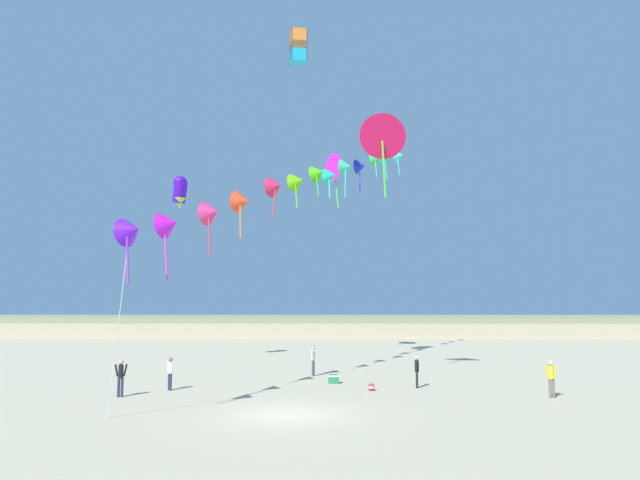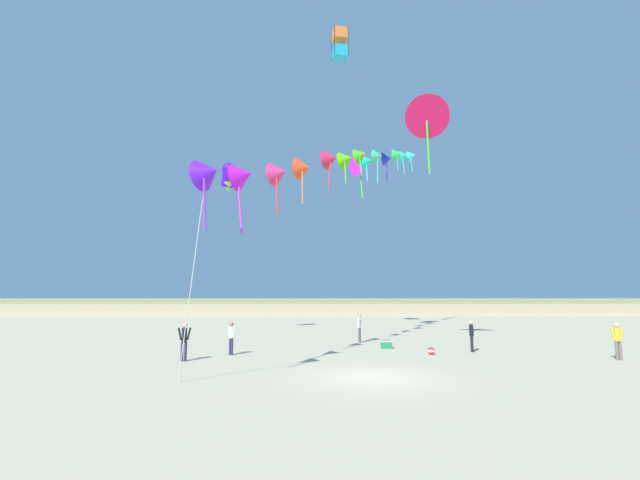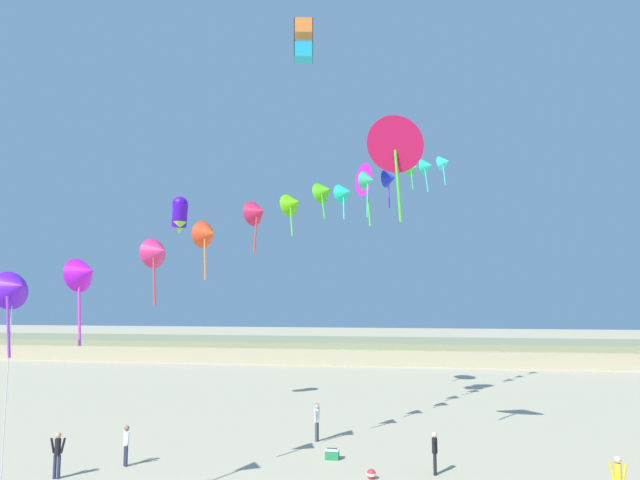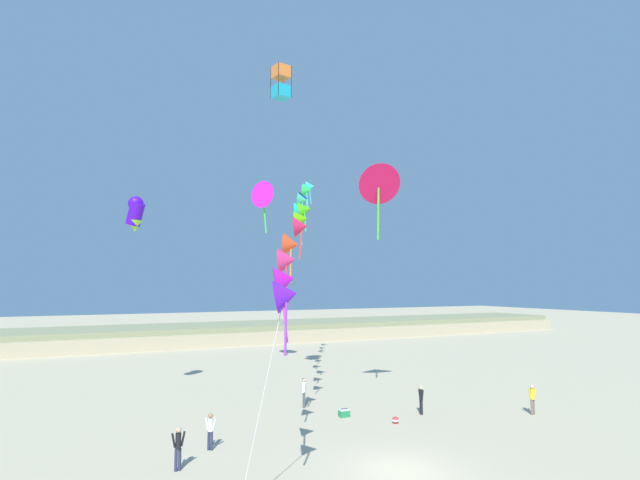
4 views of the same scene
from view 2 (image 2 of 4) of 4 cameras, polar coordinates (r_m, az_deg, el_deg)
ground_plane at (r=16.23m, az=7.11°, el=-17.73°), size 240.00×240.00×0.00m
dune_ridge at (r=64.01m, az=0.75°, el=-8.80°), size 120.00×12.95×2.19m
person_near_left at (r=23.94m, az=19.55°, el=-11.70°), size 0.22×0.56×1.59m
person_near_right at (r=20.51m, az=-17.66°, el=-12.46°), size 0.59×0.23×1.68m
person_mid_center at (r=24.09m, az=34.88°, el=-10.70°), size 0.59×0.23×1.68m
person_far_left at (r=26.98m, az=5.29°, el=-11.31°), size 0.24×0.61×1.74m
person_far_right at (r=21.97m, az=-11.74°, el=-12.39°), size 0.47×0.43×1.60m
kite_banner_string at (r=29.01m, az=5.11°, el=10.55°), size 15.26×28.49×17.19m
large_kite_low_lead at (r=27.69m, az=14.11°, el=15.75°), size 3.09×2.68×4.93m
large_kite_mid_trail at (r=33.36m, az=2.64°, el=24.62°), size 1.18×1.18×2.15m
large_kite_high_solo at (r=33.75m, az=-12.15°, el=8.28°), size 1.46×1.60×2.27m
large_kite_outer_drift at (r=40.64m, az=5.48°, el=10.01°), size 2.02×2.40×4.41m
beach_cooler at (r=24.35m, az=8.84°, el=-13.60°), size 0.58×0.41×0.46m
beach_ball at (r=22.46m, az=14.61°, el=-14.11°), size 0.36×0.36×0.36m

